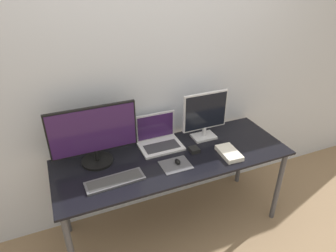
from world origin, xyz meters
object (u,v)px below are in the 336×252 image
monitor_right (205,115)px  laptop (159,138)px  monitor_left (94,135)px  book (229,153)px  mouse (177,162)px  power_brick (194,150)px  keyboard (115,181)px

monitor_right → laptop: size_ratio=1.21×
monitor_left → book: monitor_left is taller
book → monitor_left: bearing=162.3°
monitor_left → laptop: 0.56m
mouse → power_brick: size_ratio=0.77×
monitor_left → power_brick: (0.76, -0.17, -0.23)m
monitor_right → mouse: monitor_right is taller
monitor_right → keyboard: monitor_right is taller
mouse → book: (0.43, -0.05, -0.00)m
monitor_right → mouse: (-0.37, -0.27, -0.20)m
keyboard → book: 0.93m
book → power_brick: (-0.24, 0.15, -0.00)m
mouse → book: size_ratio=0.26×
keyboard → laptop: bearing=36.1°
laptop → mouse: laptop is taller
book → monitor_right: bearing=100.1°
keyboard → power_brick: bearing=10.1°
monitor_left → keyboard: monitor_left is taller
keyboard → monitor_left: bearing=102.9°
laptop → mouse: 0.32m
keyboard → book: book is taller
monitor_left → power_brick: bearing=-12.3°
monitor_left → monitor_right: (0.94, 0.00, -0.02)m
mouse → keyboard: bearing=-177.4°
book → mouse: bearing=173.2°
laptop → book: bearing=-38.3°
laptop → keyboard: size_ratio=0.82×
keyboard → mouse: size_ratio=6.69×
power_brick → mouse: bearing=-152.8°
monitor_right → power_brick: monitor_right is taller
mouse → power_brick: mouse is taller
mouse → power_brick: 0.22m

